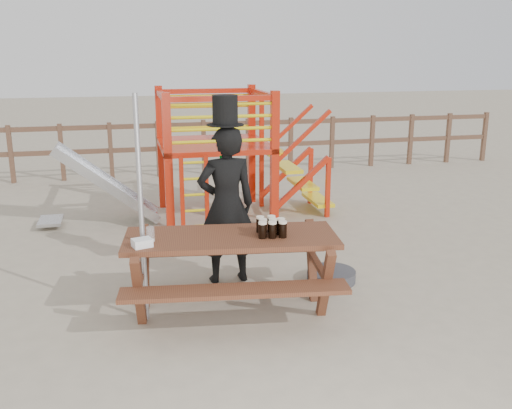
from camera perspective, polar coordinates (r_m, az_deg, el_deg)
name	(u,v)px	position (r m, az deg, el deg)	size (l,w,h in m)	color
ground	(250,310)	(6.16, -0.56, -10.54)	(60.00, 60.00, 0.00)	tan
back_fence	(181,142)	(12.63, -7.51, 6.23)	(15.09, 0.09, 1.20)	brown
playground_fort	(210,153)	(9.24, -4.66, 5.15)	(4.71, 1.84, 2.10)	red
picnic_table	(231,264)	(5.95, -2.49, -5.95)	(2.34, 1.75, 0.84)	brown
man_with_hat	(226,201)	(6.62, -2.99, 0.36)	(0.70, 0.48, 2.20)	black
metal_pole	(141,212)	(5.68, -11.41, -0.72)	(0.05, 0.05, 2.30)	#B2B2B7
parasol_base	(331,276)	(6.92, 7.54, -7.08)	(0.58, 0.58, 0.25)	#38393E
paper_bag	(142,243)	(5.61, -11.33, -3.78)	(0.18, 0.14, 0.08)	white
stout_pints	(271,227)	(5.83, 1.48, -2.27)	(0.30, 0.30, 0.17)	black
empty_glasses	(150,235)	(5.74, -10.51, -3.01)	(0.08, 0.08, 0.15)	silver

